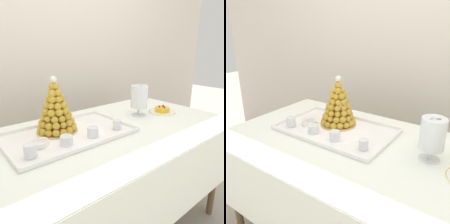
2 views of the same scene
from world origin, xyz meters
The scene contains 12 objects.
backdrop_wall centered at (0.00, 0.88, 1.25)m, with size 4.80×0.10×2.50m, color silver.
buffet_table centered at (0.00, 0.00, 0.67)m, with size 1.62×0.91×0.78m.
serving_tray centered at (-0.23, 0.08, 0.79)m, with size 0.69×0.44×0.02m.
croquembouche centered at (-0.26, 0.15, 0.91)m, with size 0.23×0.23×0.32m.
dessert_cup_left centered at (-0.49, -0.05, 0.82)m, with size 0.06×0.06×0.06m.
dessert_cup_mid_left centered at (-0.31, -0.04, 0.81)m, with size 0.06×0.06×0.05m.
dessert_cup_centre centered at (-0.15, -0.04, 0.81)m, with size 0.06×0.06×0.06m.
dessert_cup_mid_right centered at (0.03, -0.04, 0.81)m, with size 0.05×0.05×0.05m.
creme_brulee_ramekin centered at (-0.41, 0.04, 0.80)m, with size 0.10×0.10×0.02m.
macaron_goblet centered at (0.33, 0.07, 0.91)m, with size 0.12×0.12×0.23m.
fruit_tart_plate centered at (0.52, 0.01, 0.79)m, with size 0.20×0.20×0.05m.
wine_glass centered at (-0.24, 0.15, 0.91)m, with size 0.08×0.08×0.18m.
Camera 1 is at (-0.77, -0.93, 1.26)m, focal length 34.88 mm.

